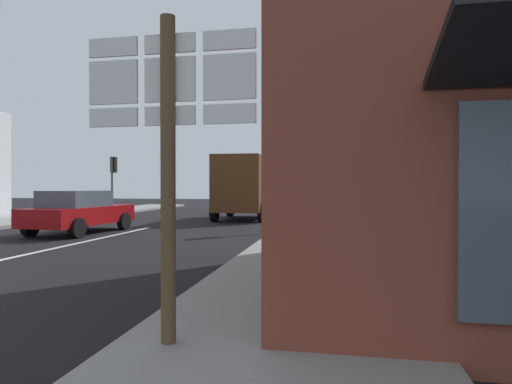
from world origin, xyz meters
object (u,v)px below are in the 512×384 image
traffic_light_far_right (299,170)px  traffic_light_far_left (113,172)px  route_sign_post (169,145)px  sedan_far (79,211)px  traffic_light_near_right (286,165)px  delivery_truck (244,186)px

traffic_light_far_right → traffic_light_far_left: (-10.83, 1.84, 0.03)m
route_sign_post → traffic_light_far_left: 21.86m
route_sign_post → traffic_light_far_right: traffic_light_far_right is taller
sedan_far → route_sign_post: bearing=-53.1°
sedan_far → traffic_light_far_right: traffic_light_far_right is taller
route_sign_post → traffic_light_near_right: bearing=91.1°
sedan_far → traffic_light_far_left: bearing=112.7°
delivery_truck → traffic_light_far_right: bearing=6.5°
traffic_light_near_right → route_sign_post: bearing=-88.9°
traffic_light_near_right → delivery_truck: bearing=117.1°
route_sign_post → traffic_light_far_left: size_ratio=0.96×
traffic_light_far_right → sedan_far: bearing=-132.9°
traffic_light_far_left → traffic_light_near_right: (10.83, -7.40, -0.06)m
sedan_far → traffic_light_near_right: traffic_light_near_right is taller
traffic_light_near_right → traffic_light_far_left: bearing=145.7°
delivery_truck → traffic_light_far_left: (-8.15, 2.15, 0.81)m
sedan_far → route_sign_post: (7.16, -9.55, 1.24)m
delivery_truck → route_sign_post: 16.96m
delivery_truck → traffic_light_far_left: traffic_light_far_left is taller
traffic_light_far_right → traffic_light_far_left: bearing=170.3°
sedan_far → traffic_light_near_right: 7.38m
delivery_truck → traffic_light_near_right: (2.68, -5.25, 0.75)m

